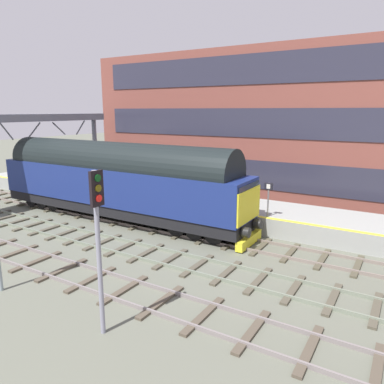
{
  "coord_description": "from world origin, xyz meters",
  "views": [
    {
      "loc": [
        -15.97,
        -9.33,
        6.46
      ],
      "look_at": [
        0.2,
        0.42,
        2.26
      ],
      "focal_mm": 34.39,
      "sensor_mm": 36.0,
      "label": 1
    }
  ],
  "objects_px": {
    "diesel_locomotive": "(115,179)",
    "platform_number_sign": "(268,194)",
    "waiting_passenger": "(161,177)",
    "signal_post_near": "(98,233)"
  },
  "relations": [
    {
      "from": "platform_number_sign",
      "to": "waiting_passenger",
      "type": "relative_size",
      "value": 1.1
    },
    {
      "from": "diesel_locomotive",
      "to": "platform_number_sign",
      "type": "bearing_deg",
      "value": -77.45
    },
    {
      "from": "signal_post_near",
      "to": "waiting_passenger",
      "type": "relative_size",
      "value": 2.98
    },
    {
      "from": "diesel_locomotive",
      "to": "signal_post_near",
      "type": "distance_m",
      "value": 11.84
    },
    {
      "from": "platform_number_sign",
      "to": "signal_post_near",
      "type": "bearing_deg",
      "value": 174.35
    },
    {
      "from": "diesel_locomotive",
      "to": "waiting_passenger",
      "type": "xyz_separation_m",
      "value": [
        4.07,
        -0.4,
        -0.49
      ]
    },
    {
      "from": "platform_number_sign",
      "to": "waiting_passenger",
      "type": "xyz_separation_m",
      "value": [
        2.11,
        8.37,
        -0.22
      ]
    },
    {
      "from": "signal_post_near",
      "to": "waiting_passenger",
      "type": "height_order",
      "value": "signal_post_near"
    },
    {
      "from": "signal_post_near",
      "to": "waiting_passenger",
      "type": "bearing_deg",
      "value": 29.2
    },
    {
      "from": "platform_number_sign",
      "to": "waiting_passenger",
      "type": "distance_m",
      "value": 8.64
    }
  ]
}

